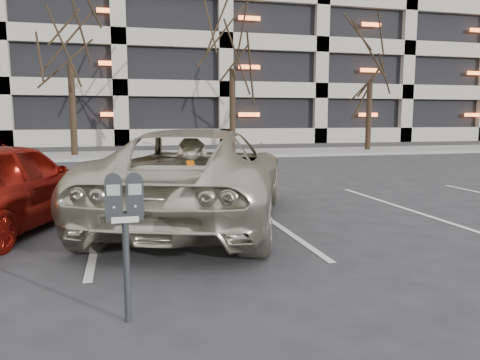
# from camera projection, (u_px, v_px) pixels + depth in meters

# --- Properties ---
(ground) EXTENTS (140.00, 140.00, 0.00)m
(ground) POSITION_uv_depth(u_px,v_px,m) (213.00, 265.00, 5.54)
(ground) COLOR #28282B
(ground) RESTS_ON ground
(sidewalk) EXTENTS (80.00, 4.00, 0.12)m
(sidewalk) POSITION_uv_depth(u_px,v_px,m) (146.00, 155.00, 20.91)
(sidewalk) COLOR gray
(sidewalk) RESTS_ON ground
(stall_lines) EXTENTS (16.90, 5.20, 0.00)m
(stall_lines) POSITION_uv_depth(u_px,v_px,m) (99.00, 227.00, 7.41)
(stall_lines) COLOR silver
(stall_lines) RESTS_ON ground
(parking_garage) EXTENTS (52.00, 20.00, 19.00)m
(parking_garage) POSITION_uv_depth(u_px,v_px,m) (276.00, 28.00, 39.73)
(parking_garage) COLOR black
(parking_garage) RESTS_ON ground
(tree_b) EXTENTS (3.86, 3.86, 8.78)m
(tree_b) POSITION_uv_depth(u_px,v_px,m) (68.00, 5.00, 19.34)
(tree_b) COLOR black
(tree_b) RESTS_ON ground
(tree_c) EXTENTS (3.85, 3.85, 8.74)m
(tree_c) POSITION_uv_depth(u_px,v_px,m) (232.00, 15.00, 21.04)
(tree_c) COLOR black
(tree_c) RESTS_ON ground
(tree_d) EXTENTS (3.32, 3.32, 7.55)m
(tree_d) POSITION_uv_depth(u_px,v_px,m) (371.00, 41.00, 22.85)
(tree_d) COLOR black
(tree_d) RESTS_ON ground
(parking_meter) EXTENTS (0.32, 0.13, 1.25)m
(parking_meter) POSITION_uv_depth(u_px,v_px,m) (125.00, 211.00, 3.87)
(parking_meter) COLOR black
(parking_meter) RESTS_ON ground
(suv_silver) EXTENTS (4.32, 6.12, 1.56)m
(suv_silver) POSITION_uv_depth(u_px,v_px,m) (198.00, 175.00, 7.77)
(suv_silver) COLOR beige
(suv_silver) RESTS_ON ground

